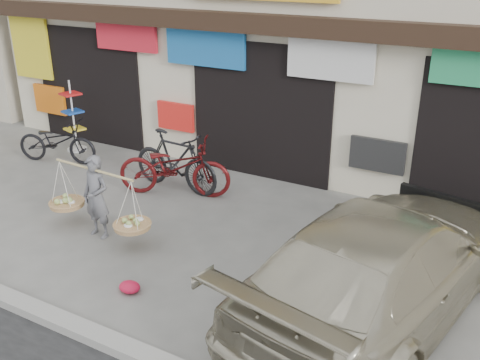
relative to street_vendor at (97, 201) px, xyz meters
The scene contains 9 objects.
ground 1.26m from the street_vendor, ahead, with size 70.00×70.00×0.00m, color slate.
kerb 2.32m from the street_vendor, 60.90° to the right, with size 70.00×0.25×0.12m, color gray.
street_vendor is the anchor object (origin of this frame).
bike_0 3.74m from the street_vendor, 146.19° to the left, with size 0.63×1.81×0.95m, color black.
bike_1 2.12m from the street_vendor, 89.90° to the left, with size 0.55×1.94×1.17m, color black.
bike_2 1.91m from the street_vendor, 85.83° to the left, with size 0.74×2.13×1.12m, color #4B0D0E.
suv 4.51m from the street_vendor, ahead, with size 2.95×5.26×1.44m.
display_rack 4.39m from the street_vendor, 139.51° to the left, with size 0.48×0.48×1.64m.
red_bag 1.84m from the street_vendor, 34.72° to the right, with size 0.31×0.25×0.14m, color red.
Camera 1 is at (4.61, -5.62, 4.22)m, focal length 40.00 mm.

